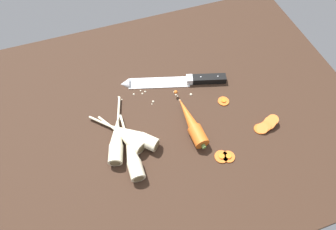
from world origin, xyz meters
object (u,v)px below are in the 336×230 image
(parsnip_front, at_px, (134,135))
(carrot_slice_stray_mid, at_px, (222,156))
(chefs_knife, at_px, (172,81))
(whole_carrot, at_px, (191,122))
(parsnip_mid_left, at_px, (132,156))
(parsnip_back, at_px, (117,139))
(parsnip_mid_right, at_px, (127,138))
(carrot_slice_stray_far, at_px, (224,101))
(carrot_slice_stray_near, at_px, (228,156))
(carrot_slice_stack, at_px, (267,125))

(parsnip_front, height_order, carrot_slice_stray_mid, parsnip_front)
(chefs_knife, xyz_separation_m, carrot_slice_stray_mid, (0.04, -0.30, -0.00))
(whole_carrot, height_order, parsnip_mid_left, whole_carrot)
(chefs_knife, bearing_deg, parsnip_mid_left, -130.92)
(whole_carrot, bearing_deg, parsnip_mid_left, -166.22)
(whole_carrot, distance_m, parsnip_front, 0.17)
(carrot_slice_stray_mid, bearing_deg, parsnip_front, 147.80)
(whole_carrot, bearing_deg, parsnip_front, 175.56)
(parsnip_front, height_order, parsnip_back, same)
(whole_carrot, height_order, parsnip_front, whole_carrot)
(parsnip_mid_right, bearing_deg, chefs_knife, 40.34)
(whole_carrot, relative_size, carrot_slice_stray_mid, 5.52)
(parsnip_mid_right, distance_m, carrot_slice_stray_mid, 0.27)
(carrot_slice_stray_mid, bearing_deg, carrot_slice_stray_far, 63.62)
(parsnip_mid_left, distance_m, carrot_slice_stray_near, 0.27)
(parsnip_front, bearing_deg, carrot_slice_stray_mid, -32.20)
(carrot_slice_stray_mid, bearing_deg, parsnip_mid_left, 162.37)
(parsnip_front, distance_m, carrot_slice_stray_near, 0.28)
(carrot_slice_stack, xyz_separation_m, carrot_slice_stray_mid, (-0.17, -0.05, -0.01))
(parsnip_mid_left, xyz_separation_m, carrot_slice_stray_far, (0.32, 0.10, -0.02))
(parsnip_mid_right, distance_m, carrot_slice_stray_near, 0.29)
(parsnip_mid_left, bearing_deg, carrot_slice_stray_far, 16.88)
(carrot_slice_stray_near, relative_size, carrot_slice_stray_far, 1.04)
(chefs_knife, height_order, parsnip_front, parsnip_front)
(parsnip_front, xyz_separation_m, carrot_slice_stack, (0.38, -0.09, -0.01))
(parsnip_front, xyz_separation_m, carrot_slice_stray_far, (0.30, 0.04, -0.02))
(whole_carrot, relative_size, parsnip_back, 0.95)
(whole_carrot, distance_m, parsnip_mid_left, 0.20)
(whole_carrot, xyz_separation_m, carrot_slice_stray_far, (0.13, 0.05, -0.02))
(whole_carrot, bearing_deg, carrot_slice_stack, -19.48)
(parsnip_front, bearing_deg, carrot_slice_stray_near, -31.28)
(carrot_slice_stray_mid, height_order, carrot_slice_stray_far, same)
(parsnip_mid_right, bearing_deg, carrot_slice_stack, -12.26)
(carrot_slice_stray_far, bearing_deg, parsnip_mid_right, -173.29)
(chefs_knife, xyz_separation_m, carrot_slice_stack, (0.21, -0.25, 0.00))
(chefs_knife, relative_size, parsnip_mid_right, 2.12)
(chefs_knife, bearing_deg, parsnip_mid_right, -139.66)
(carrot_slice_stack, bearing_deg, whole_carrot, 160.52)
(parsnip_mid_right, xyz_separation_m, carrot_slice_stray_near, (0.26, -0.14, -0.02))
(parsnip_front, relative_size, carrot_slice_stack, 2.25)
(chefs_knife, height_order, parsnip_mid_left, parsnip_mid_left)
(chefs_knife, height_order, whole_carrot, whole_carrot)
(chefs_knife, relative_size, whole_carrot, 1.58)
(parsnip_mid_left, height_order, carrot_slice_stray_near, parsnip_mid_left)
(chefs_knife, bearing_deg, carrot_slice_stray_mid, -81.95)
(carrot_slice_stack, bearing_deg, chefs_knife, 129.72)
(carrot_slice_stray_near, bearing_deg, chefs_knife, 101.21)
(parsnip_mid_right, bearing_deg, parsnip_front, 1.26)
(carrot_slice_stack, relative_size, carrot_slice_stray_mid, 2.03)
(parsnip_mid_left, relative_size, carrot_slice_stray_far, 6.23)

